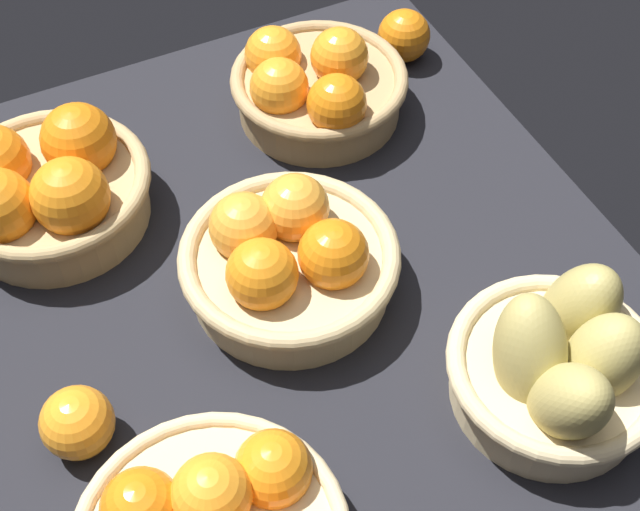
# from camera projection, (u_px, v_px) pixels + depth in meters

# --- Properties ---
(market_tray) EXTENTS (0.84, 0.72, 0.03)m
(market_tray) POSITION_uv_depth(u_px,v_px,m) (291.00, 294.00, 0.95)
(market_tray) COLOR black
(market_tray) RESTS_ON ground
(basket_far_right) EXTENTS (0.22, 0.22, 0.12)m
(basket_far_right) POSITION_uv_depth(u_px,v_px,m) (45.00, 187.00, 0.96)
(basket_far_right) COLOR tan
(basket_far_right) RESTS_ON market_tray
(basket_near_right) EXTENTS (0.22, 0.22, 0.11)m
(basket_near_right) POSITION_uv_depth(u_px,v_px,m) (315.00, 86.00, 1.07)
(basket_near_right) COLOR tan
(basket_near_right) RESTS_ON market_tray
(basket_near_left_pears) EXTENTS (0.21, 0.21, 0.14)m
(basket_near_left_pears) POSITION_uv_depth(u_px,v_px,m) (559.00, 366.00, 0.82)
(basket_near_left_pears) COLOR #D3BC8C
(basket_near_left_pears) RESTS_ON market_tray
(basket_center) EXTENTS (0.23, 0.23, 0.11)m
(basket_center) POSITION_uv_depth(u_px,v_px,m) (285.00, 258.00, 0.91)
(basket_center) COLOR tan
(basket_center) RESTS_ON market_tray
(loose_orange_front_gap) EXTENTS (0.07, 0.07, 0.07)m
(loose_orange_front_gap) POSITION_uv_depth(u_px,v_px,m) (404.00, 36.00, 1.15)
(loose_orange_front_gap) COLOR orange
(loose_orange_front_gap) RESTS_ON market_tray
(loose_orange_back_gap) EXTENTS (0.07, 0.07, 0.07)m
(loose_orange_back_gap) POSITION_uv_depth(u_px,v_px,m) (77.00, 423.00, 0.80)
(loose_orange_back_gap) COLOR orange
(loose_orange_back_gap) RESTS_ON market_tray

